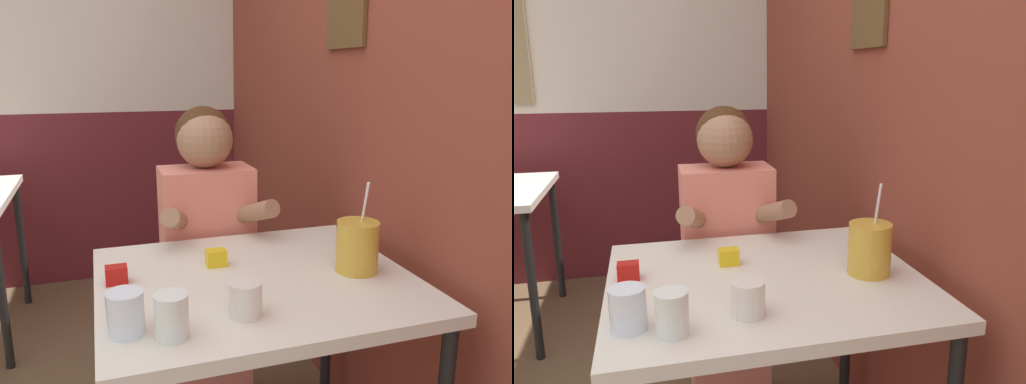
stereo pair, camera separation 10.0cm
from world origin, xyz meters
The scene contains 10 objects.
brick_wall_right centered at (1.23, 1.19, 1.35)m, with size 0.08×4.38×2.70m.
back_wall centered at (-0.02, 2.41, 1.36)m, with size 5.40×0.09×2.70m.
main_table centered at (0.70, 0.34, 0.69)m, with size 0.89×0.76×0.77m.
person_seated centered at (0.67, 0.86, 0.65)m, with size 0.42×0.41×1.23m.
cocktail_pitcher centered at (1.00, 0.30, 0.85)m, with size 0.12×0.12×0.27m.
glass_near_pitcher centered at (0.33, 0.13, 0.83)m, with size 0.08×0.08×0.10m.
glass_center centered at (0.42, 0.08, 0.83)m, with size 0.08×0.08×0.10m.
glass_far_side centered at (0.61, 0.13, 0.82)m, with size 0.08×0.08×0.09m.
condiment_ketchup centered at (0.32, 0.42, 0.80)m, with size 0.06×0.04×0.05m.
condiment_mustard centered at (0.62, 0.46, 0.80)m, with size 0.06×0.04×0.05m.
Camera 2 is at (0.39, -0.95, 1.35)m, focal length 35.00 mm.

